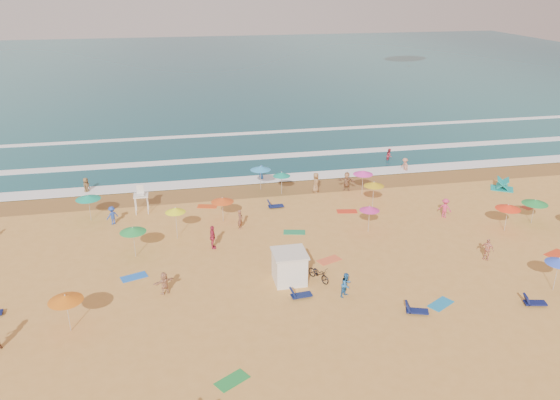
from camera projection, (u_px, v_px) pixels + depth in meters
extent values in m
plane|color=gold|center=(282.00, 251.00, 39.94)|extent=(220.00, 220.00, 0.00)
cube|color=#0C4756|center=(203.00, 70.00, 116.08)|extent=(220.00, 140.00, 0.18)
plane|color=olive|center=(255.00, 190.00, 51.27)|extent=(220.00, 220.00, 0.00)
cube|color=white|center=(251.00, 180.00, 53.50)|extent=(200.00, 2.20, 0.05)
cube|color=white|center=(242.00, 158.00, 59.84)|extent=(200.00, 1.60, 0.05)
cube|color=white|center=(231.00, 134.00, 68.91)|extent=(200.00, 1.20, 0.05)
cube|color=white|center=(289.00, 268.00, 35.60)|extent=(2.00, 2.00, 2.00)
cube|color=silver|center=(290.00, 253.00, 35.19)|extent=(2.20, 2.20, 0.12)
imported|color=black|center=(319.00, 274.00, 35.86)|extent=(1.48, 2.01, 1.01)
cone|color=#3097DA|center=(260.00, 168.00, 50.56)|extent=(1.90, 1.90, 0.35)
cone|color=green|center=(535.00, 202.00, 43.63)|extent=(2.02, 2.02, 0.35)
cone|color=#DA4D16|center=(222.00, 200.00, 44.05)|extent=(1.84, 1.84, 0.35)
cone|color=#F336BA|center=(363.00, 172.00, 49.45)|extent=(1.81, 1.81, 0.35)
cone|color=#FF3615|center=(508.00, 207.00, 42.26)|extent=(1.92, 1.92, 0.35)
cone|color=#129278|center=(282.00, 174.00, 49.59)|extent=(1.58, 1.58, 0.35)
cone|color=gold|center=(374.00, 184.00, 46.41)|extent=(1.73, 1.73, 0.35)
cone|color=blue|center=(559.00, 261.00, 34.11)|extent=(1.67, 1.67, 0.35)
cone|color=orange|center=(65.00, 298.00, 30.10)|extent=(1.92, 1.92, 0.35)
cone|color=green|center=(133.00, 230.00, 38.27)|extent=(1.86, 1.86, 0.35)
cone|color=#F4FF1A|center=(175.00, 210.00, 40.97)|extent=(1.54, 1.54, 0.35)
cone|color=#13A27D|center=(88.00, 197.00, 44.14)|extent=(1.99, 1.99, 0.35)
cone|color=#D42F8C|center=(370.00, 208.00, 42.19)|extent=(1.57, 1.57, 0.35)
cube|color=#0F1B4C|center=(301.00, 295.00, 34.05)|extent=(1.34, 0.67, 0.34)
cube|color=#0F194E|center=(417.00, 311.00, 32.44)|extent=(1.41, 0.95, 0.34)
cube|color=#0E154A|center=(535.00, 303.00, 33.25)|extent=(1.39, 0.83, 0.34)
cube|color=#101B52|center=(276.00, 206.00, 47.25)|extent=(1.31, 0.59, 0.34)
cube|color=blue|center=(134.00, 277.00, 36.42)|extent=(1.89, 1.36, 0.03)
cube|color=#228A3B|center=(232.00, 380.00, 27.10)|extent=(1.90, 1.62, 0.03)
cube|color=#DD4918|center=(207.00, 206.00, 47.56)|extent=(1.86, 1.26, 0.03)
cube|color=#E96036|center=(329.00, 260.00, 38.57)|extent=(1.90, 1.43, 0.03)
cube|color=red|center=(347.00, 211.00, 46.55)|extent=(1.82, 1.14, 0.03)
cube|color=#1D7EBA|center=(441.00, 304.00, 33.41)|extent=(1.90, 1.60, 0.03)
cube|color=#228954|center=(294.00, 232.00, 42.77)|extent=(1.85, 1.23, 0.03)
cube|color=red|center=(556.00, 254.00, 39.44)|extent=(1.90, 1.43, 0.03)
cube|color=#BF452D|center=(530.00, 206.00, 47.54)|extent=(1.90, 1.42, 0.03)
imported|color=#956C44|center=(316.00, 182.00, 50.45)|extent=(1.00, 1.09, 1.87)
imported|color=tan|center=(164.00, 283.00, 34.28)|extent=(1.45, 0.97, 1.50)
imported|color=#B72D48|center=(213.00, 237.00, 39.93)|extent=(0.49, 1.08, 1.82)
imported|color=tan|center=(405.00, 166.00, 55.86)|extent=(0.83, 1.19, 1.69)
imported|color=brown|center=(240.00, 219.00, 43.13)|extent=(0.61, 0.69, 1.59)
imported|color=brown|center=(86.00, 186.00, 50.41)|extent=(0.81, 0.97, 1.70)
imported|color=blue|center=(261.00, 174.00, 53.59)|extent=(0.63, 0.74, 1.73)
imported|color=tan|center=(487.00, 249.00, 38.44)|extent=(0.88, 0.97, 1.58)
imported|color=#A16F4A|center=(347.00, 181.00, 50.82)|extent=(1.69, 1.37, 1.80)
imported|color=#2567AC|center=(346.00, 285.00, 33.98)|extent=(0.99, 0.96, 1.61)
imported|color=#BD2F3F|center=(389.00, 156.00, 59.19)|extent=(0.96, 0.99, 1.60)
imported|color=#D53562|center=(445.00, 208.00, 45.15)|extent=(1.19, 1.20, 1.66)
imported|color=#2445AB|center=(112.00, 215.00, 43.91)|extent=(1.14, 1.03, 1.54)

